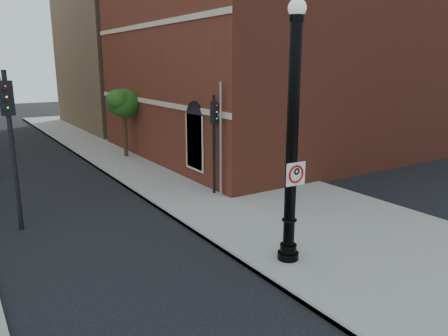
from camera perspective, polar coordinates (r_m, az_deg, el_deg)
ground at (r=11.01m, az=-3.68°, el=-16.76°), size 120.00×120.00×0.00m
sidewalk_right at (r=21.87m, az=-2.63°, el=-1.02°), size 8.00×60.00×0.12m
curb_edge at (r=20.26m, az=-12.35°, el=-2.48°), size 0.10×60.00×0.14m
brick_wall_building at (r=30.37m, az=10.33°, el=14.65°), size 22.30×16.30×12.50m
bg_building_tan_b at (r=43.54m, az=-4.56°, el=15.40°), size 22.00×14.00×14.00m
lamppost at (r=11.86m, az=8.86°, el=2.38°), size 0.60×0.60×7.12m
no_parking_sign at (r=11.87m, az=9.36°, el=-0.75°), size 0.64×0.08×0.64m
traffic_signal_left at (r=15.82m, az=-26.21°, el=5.09°), size 0.42×0.47×5.35m
traffic_signal_right at (r=18.21m, az=-1.31°, el=5.10°), size 0.33×0.38×4.28m
utility_pole at (r=17.84m, az=-0.44°, el=3.42°), size 0.10×0.10×4.84m
street_tree_c at (r=26.49m, az=-12.94°, el=8.18°), size 2.29×2.07×4.12m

